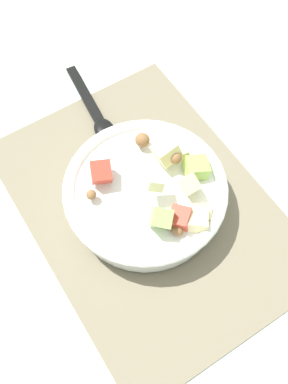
{
  "coord_description": "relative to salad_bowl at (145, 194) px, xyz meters",
  "views": [
    {
      "loc": [
        0.28,
        -0.18,
        0.68
      ],
      "look_at": [
        -0.01,
        -0.0,
        0.05
      ],
      "focal_mm": 43.13,
      "sensor_mm": 36.0,
      "label": 1
    }
  ],
  "objects": [
    {
      "name": "serving_spoon",
      "position": [
        -0.19,
        0.02,
        -0.03
      ],
      "size": [
        0.2,
        0.05,
        0.01
      ],
      "color": "black",
      "rests_on": "placemat"
    },
    {
      "name": "ground_plane",
      "position": [
        0.01,
        0.0,
        -0.04
      ],
      "size": [
        2.4,
        2.4,
        0.0
      ],
      "primitive_type": "plane",
      "color": "silver"
    },
    {
      "name": "salad_bowl",
      "position": [
        0.0,
        0.0,
        0.0
      ],
      "size": [
        0.26,
        0.26,
        0.1
      ],
      "color": "white",
      "rests_on": "placemat"
    },
    {
      "name": "placemat",
      "position": [
        0.01,
        0.0,
        -0.04
      ],
      "size": [
        0.51,
        0.36,
        0.01
      ],
      "primitive_type": "cube",
      "color": "#756B56",
      "rests_on": "ground_plane"
    }
  ]
}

